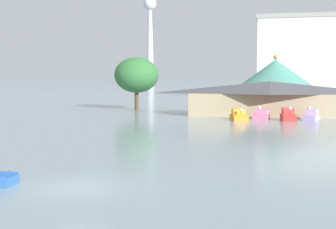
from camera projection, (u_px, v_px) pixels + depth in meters
ground_plane at (78, 188)px, 20.72m from camera, size 2000.00×2000.00×0.00m
pedal_boat_orange at (239, 116)px, 53.93m from camera, size 2.31×2.81×1.41m
pedal_boat_pink at (261, 115)px, 54.91m from camera, size 1.98×2.80×1.59m
pedal_boat_red at (288, 115)px, 53.53m from camera, size 1.84×2.90×1.63m
pedal_boat_lavender at (312, 116)px, 53.60m from camera, size 2.14×3.26×1.65m
boathouse at (270, 98)px, 59.99m from camera, size 21.38×7.63×4.36m
green_roof_pavilion at (275, 81)px, 68.56m from camera, size 10.16×10.16×8.12m
shoreline_tree_tall_left at (136, 75)px, 70.85m from camera, size 6.62×6.62×7.83m
background_building_block at (318, 57)px, 116.82m from camera, size 29.55×16.69×19.70m
distant_broadcast_tower at (150, 15)px, 339.80m from camera, size 9.20×9.20×125.81m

